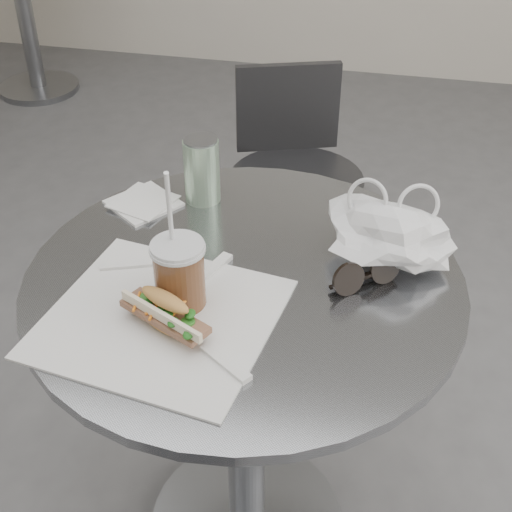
% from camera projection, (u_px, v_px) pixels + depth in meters
% --- Properties ---
extents(cafe_table, '(0.76, 0.76, 0.74)m').
position_uv_depth(cafe_table, '(245.00, 387.00, 1.39)').
color(cafe_table, slate).
rests_on(cafe_table, ground).
extents(chair_far, '(0.40, 0.43, 0.73)m').
position_uv_depth(chair_far, '(293.00, 211.00, 2.14)').
color(chair_far, '#313134').
rests_on(chair_far, ground).
extents(sandwich_paper, '(0.40, 0.38, 0.00)m').
position_uv_depth(sandwich_paper, '(161.00, 318.00, 1.14)').
color(sandwich_paper, white).
rests_on(sandwich_paper, cafe_table).
extents(banh_mi, '(0.20, 0.15, 0.06)m').
position_uv_depth(banh_mi, '(165.00, 313.00, 1.10)').
color(banh_mi, tan).
rests_on(banh_mi, sandwich_paper).
extents(iced_coffee, '(0.09, 0.09, 0.26)m').
position_uv_depth(iced_coffee, '(179.00, 274.00, 1.13)').
color(iced_coffee, brown).
rests_on(iced_coffee, cafe_table).
extents(sunglasses, '(0.12, 0.10, 0.06)m').
position_uv_depth(sunglasses, '(366.00, 275.00, 1.19)').
color(sunglasses, black).
rests_on(sunglasses, cafe_table).
extents(plastic_bag, '(0.21, 0.17, 0.11)m').
position_uv_depth(plastic_bag, '(388.00, 236.00, 1.23)').
color(plastic_bag, silver).
rests_on(plastic_bag, cafe_table).
extents(napkin_stack, '(0.16, 0.16, 0.01)m').
position_uv_depth(napkin_stack, '(143.00, 203.00, 1.41)').
color(napkin_stack, white).
rests_on(napkin_stack, cafe_table).
extents(drink_can, '(0.07, 0.07, 0.13)m').
position_uv_depth(drink_can, '(202.00, 170.00, 1.39)').
color(drink_can, '#528E56').
rests_on(drink_can, cafe_table).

